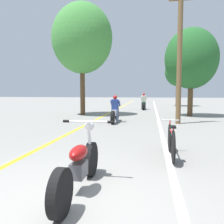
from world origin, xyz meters
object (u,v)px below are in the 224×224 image
object	(u,v)px
motorcycle_foreground	(80,165)
bicycle_parked	(171,141)
motorcycle_rider_lead	(115,112)
motorcycle_rider_far	(144,103)
utility_pole	(180,54)
roadside_tree_right_near	(191,59)
roadside_tree_right_far	(178,72)
roadside_tree_left	(82,39)

from	to	relation	value
motorcycle_foreground	bicycle_parked	world-z (taller)	motorcycle_foreground
motorcycle_rider_lead	motorcycle_rider_far	distance (m)	8.94
utility_pole	bicycle_parked	distance (m)	6.80
motorcycle_rider_lead	bicycle_parked	xyz separation A→B (m)	(2.27, -6.06, -0.13)
roadside_tree_right_near	roadside_tree_right_far	size ratio (longest dim) A/B	1.05
roadside_tree_right_near	motorcycle_rider_far	bearing A→B (deg)	121.37
bicycle_parked	motorcycle_foreground	bearing A→B (deg)	-124.84
roadside_tree_right_near	roadside_tree_right_far	distance (m)	10.57
motorcycle_foreground	motorcycle_rider_far	bearing A→B (deg)	88.56
utility_pole	motorcycle_foreground	size ratio (longest dim) A/B	3.04
motorcycle_rider_far	motorcycle_rider_lead	bearing A→B (deg)	-97.35
motorcycle_rider_lead	motorcycle_rider_far	bearing A→B (deg)	82.65
motorcycle_rider_lead	roadside_tree_left	bearing A→B (deg)	127.75
motorcycle_rider_far	utility_pole	bearing A→B (deg)	-77.63
motorcycle_rider_far	bicycle_parked	bearing A→B (deg)	-85.68
roadside_tree_right_near	roadside_tree_left	bearing A→B (deg)	-177.39
roadside_tree_left	bicycle_parked	xyz separation A→B (m)	(4.99, -9.57, -4.61)
roadside_tree_right_near	roadside_tree_left	distance (m)	7.08
bicycle_parked	roadside_tree_right_far	bearing A→B (deg)	83.70
roadside_tree_right_far	motorcycle_rider_far	world-z (taller)	roadside_tree_right_far
motorcycle_foreground	bicycle_parked	distance (m)	2.73
motorcycle_rider_far	roadside_tree_right_near	bearing A→B (deg)	-58.63
roadside_tree_right_near	bicycle_parked	distance (m)	10.57
utility_pole	motorcycle_foreground	bearing A→B (deg)	-105.89
motorcycle_foreground	motorcycle_rider_lead	bearing A→B (deg)	94.91
roadside_tree_right_far	bicycle_parked	bearing A→B (deg)	-96.30
utility_pole	roadside_tree_right_far	bearing A→B (deg)	84.25
motorcycle_foreground	motorcycle_rider_far	world-z (taller)	motorcycle_rider_far
roadside_tree_right_far	motorcycle_rider_far	bearing A→B (deg)	-121.52
roadside_tree_right_far	motorcycle_foreground	bearing A→B (deg)	-99.55
roadside_tree_right_near	utility_pole	bearing A→B (deg)	-106.68
motorcycle_rider_far	motorcycle_foreground	bearing A→B (deg)	-91.44
roadside_tree_right_near	bicycle_parked	bearing A→B (deg)	-101.16
utility_pole	bicycle_parked	xyz separation A→B (m)	(-0.81, -6.09, -2.92)
roadside_tree_left	motorcycle_rider_lead	distance (m)	6.30
roadside_tree_left	motorcycle_foreground	xyz separation A→B (m)	(3.43, -11.81, -4.58)
motorcycle_foreground	roadside_tree_right_near	bearing A→B (deg)	73.86
roadside_tree_left	motorcycle_rider_far	world-z (taller)	roadside_tree_left
roadside_tree_right_near	motorcycle_rider_far	size ratio (longest dim) A/B	2.74
utility_pole	motorcycle_foreground	xyz separation A→B (m)	(-2.37, -8.33, -2.89)
utility_pole	roadside_tree_right_far	distance (m)	14.44
bicycle_parked	roadside_tree_left	bearing A→B (deg)	117.53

